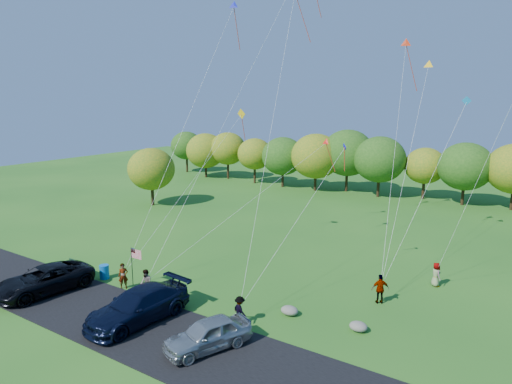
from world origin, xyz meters
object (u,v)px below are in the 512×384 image
minivan_silver (208,334)px  minivan_navy (138,306)px  park_bench (79,267)px  flyer_c (240,310)px  flyer_a (123,276)px  minivan_dark (44,280)px  flyer_e (436,275)px  flyer_d (380,289)px  flyer_b (146,283)px  trash_barrel (104,272)px

minivan_silver → minivan_navy: bearing=-158.3°
minivan_silver → park_bench: 14.78m
flyer_c → minivan_navy: bearing=51.5°
flyer_a → flyer_c: size_ratio=1.08×
minivan_dark → flyer_e: (21.47, 15.41, -0.09)m
minivan_navy → minivan_silver: size_ratio=1.38×
minivan_navy → flyer_e: bearing=54.1°
flyer_d → flyer_e: (2.34, 4.72, -0.11)m
minivan_silver → flyer_b: flyer_b is taller
minivan_dark → minivan_silver: 13.51m
flyer_a → park_bench: (-4.81, -0.01, -0.33)m
minivan_navy → flyer_b: (-2.27, 2.77, -0.10)m
park_bench → flyer_a: bearing=-0.4°
flyer_e → park_bench: 25.50m
minivan_dark → trash_barrel: size_ratio=6.23×
park_bench → minivan_navy: bearing=-17.1°
minivan_navy → flyer_b: 3.58m
trash_barrel → flyer_a: bearing=-9.8°
park_bench → flyer_b: bearing=-0.4°
flyer_e → park_bench: size_ratio=0.88×
minivan_navy → flyer_a: bearing=154.0°
minivan_navy → park_bench: 9.67m
minivan_navy → park_bench: size_ratio=3.39×
flyer_a → minivan_navy: bearing=-82.4°
minivan_silver → trash_barrel: (-12.23, 3.31, -0.35)m
flyer_d → park_bench: 21.43m
minivan_silver → flyer_e: 16.90m
park_bench → trash_barrel: bearing=10.6°
flyer_c → flyer_d: (5.86, 7.02, 0.13)m
flyer_a → flyer_d: size_ratio=0.93×
minivan_silver → flyer_d: (5.64, 10.17, 0.10)m
flyer_c → flyer_b: bearing=22.4°
flyer_b → flyer_e: 19.61m
flyer_b → flyer_e: size_ratio=1.06×
minivan_dark → flyer_c: (13.27, 3.67, -0.10)m
minivan_navy → trash_barrel: minivan_navy is taller
park_bench → trash_barrel: size_ratio=1.90×
minivan_silver → flyer_a: bearing=-173.7°
minivan_navy → flyer_d: bearing=48.7°
minivan_navy → trash_barrel: size_ratio=6.44×
minivan_dark → flyer_b: minivan_dark is taller
minivan_navy → flyer_b: size_ratio=3.61×
flyer_d → flyer_e: 5.27m
minivan_dark → flyer_d: size_ratio=3.28×
minivan_silver → flyer_a: size_ratio=2.63×
minivan_navy → flyer_e: (13.21, 14.80, -0.16)m
park_bench → minivan_dark: bearing=-73.9°
minivan_silver → flyer_d: size_ratio=2.45×
flyer_d → trash_barrel: size_ratio=1.90×
flyer_b → flyer_d: flyer_d is taller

